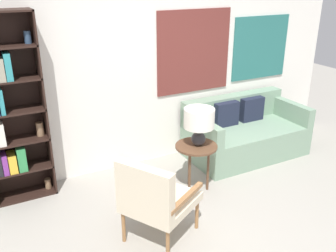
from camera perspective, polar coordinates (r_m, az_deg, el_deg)
ground_plane at (r=3.70m, az=7.80°, el=-18.43°), size 14.00×14.00×0.00m
wall_back at (r=4.73m, az=-5.18°, el=9.38°), size 6.40×0.08×2.70m
armchair at (r=3.49m, az=-2.13°, el=-10.76°), size 0.84×0.82×0.87m
couch at (r=5.40m, az=11.44°, el=-1.06°), size 1.63×0.88×0.79m
side_table at (r=4.31m, az=4.32°, el=-3.81°), size 0.48×0.48×0.58m
table_lamp at (r=4.18m, az=4.75°, el=0.76°), size 0.34×0.34×0.44m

